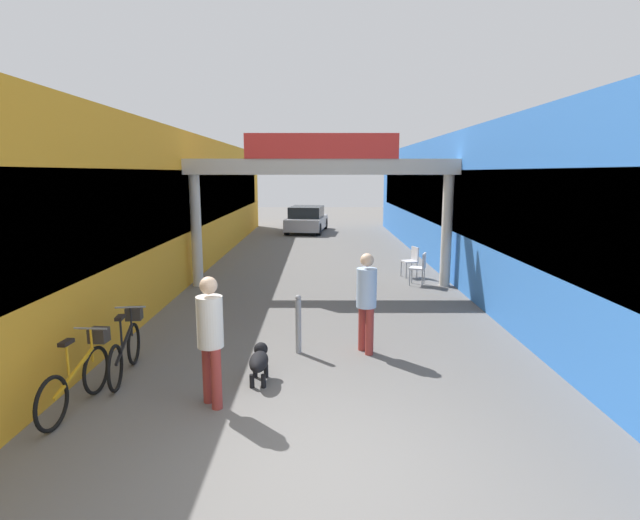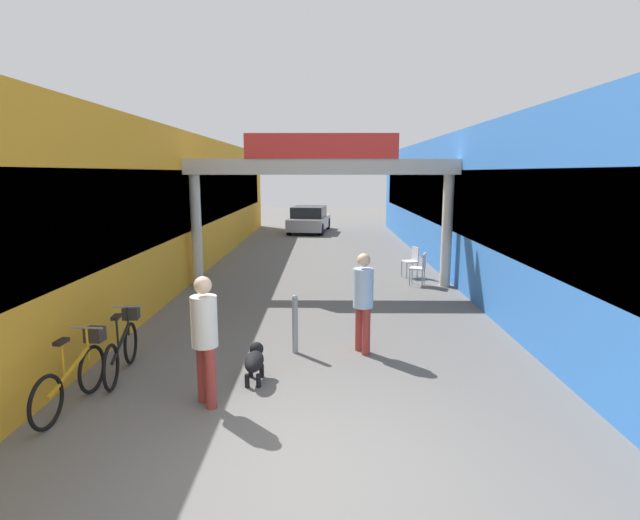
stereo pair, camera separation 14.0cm
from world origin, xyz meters
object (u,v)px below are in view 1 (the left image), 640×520
object	(u,v)px
parked_car_silver	(305,220)
dog_on_leash	(257,360)
bicycle_black_second	(124,346)
pedestrian_companion	(365,296)
cafe_chair_aluminium_farther	(410,259)
cafe_chair_aluminium_nearer	(418,266)
pedestrian_with_dog	(208,333)
bicycle_orange_nearest	(78,375)
bollard_post_metal	(296,324)

from	to	relation	value
parked_car_silver	dog_on_leash	bearing A→B (deg)	-90.64
dog_on_leash	bicycle_black_second	bearing A→B (deg)	172.39
pedestrian_companion	cafe_chair_aluminium_farther	size ratio (longest dim) A/B	1.93
cafe_chair_aluminium_nearer	bicycle_black_second	bearing A→B (deg)	-132.94
pedestrian_companion	cafe_chair_aluminium_nearer	xyz separation A→B (m)	(1.95, 5.17, -0.44)
pedestrian_with_dog	parked_car_silver	xyz separation A→B (m)	(0.74, 19.60, -0.35)
cafe_chair_aluminium_farther	cafe_chair_aluminium_nearer	bearing A→B (deg)	-88.36
dog_on_leash	bicycle_orange_nearest	xyz separation A→B (m)	(-2.24, -0.81, 0.12)
pedestrian_with_dog	dog_on_leash	distance (m)	1.16
parked_car_silver	bicycle_black_second	bearing A→B (deg)	-96.94
pedestrian_companion	bicycle_black_second	xyz separation A→B (m)	(-3.72, -0.92, -0.55)
bicycle_orange_nearest	dog_on_leash	bearing A→B (deg)	19.85
pedestrian_companion	bicycle_orange_nearest	xyz separation A→B (m)	(-3.91, -2.00, -0.55)
parked_car_silver	bollard_post_metal	bearing A→B (deg)	-88.98
pedestrian_with_dog	bicycle_black_second	world-z (taller)	pedestrian_with_dog
pedestrian_with_dog	pedestrian_companion	size ratio (longest dim) A/B	1.01
cafe_chair_aluminium_nearer	dog_on_leash	bearing A→B (deg)	-119.64
pedestrian_companion	parked_car_silver	world-z (taller)	pedestrian_companion
pedestrian_with_dog	bicycle_black_second	xyz separation A→B (m)	(-1.52, 1.05, -0.56)
pedestrian_with_dog	dog_on_leash	bearing A→B (deg)	56.01
bollard_post_metal	bicycle_black_second	bearing A→B (deg)	-160.79
pedestrian_with_dog	pedestrian_companion	distance (m)	2.95
pedestrian_with_dog	cafe_chair_aluminium_nearer	bearing A→B (deg)	59.87
bicycle_black_second	dog_on_leash	bearing A→B (deg)	-7.61
pedestrian_with_dog	bollard_post_metal	bearing A→B (deg)	61.68
bollard_post_metal	parked_car_silver	xyz separation A→B (m)	(-0.31, 17.66, 0.13)
pedestrian_with_dog	cafe_chair_aluminium_nearer	world-z (taller)	pedestrian_with_dog
dog_on_leash	bollard_post_metal	distance (m)	1.30
bicycle_orange_nearest	cafe_chair_aluminium_farther	distance (m)	10.12
parked_car_silver	bicycle_orange_nearest	bearing A→B (deg)	-97.12
pedestrian_companion	bicycle_orange_nearest	world-z (taller)	pedestrian_companion
pedestrian_companion	parked_car_silver	distance (m)	17.70
dog_on_leash	pedestrian_companion	bearing A→B (deg)	35.50
pedestrian_with_dog	pedestrian_companion	bearing A→B (deg)	41.90
dog_on_leash	cafe_chair_aluminium_nearer	world-z (taller)	cafe_chair_aluminium_nearer
pedestrian_with_dog	cafe_chair_aluminium_farther	xyz separation A→B (m)	(4.11, 8.24, -0.46)
bicycle_orange_nearest	cafe_chair_aluminium_farther	world-z (taller)	bicycle_orange_nearest
bicycle_orange_nearest	cafe_chair_aluminium_nearer	distance (m)	9.26
bicycle_orange_nearest	cafe_chair_aluminium_farther	bearing A→B (deg)	54.83
dog_on_leash	bollard_post_metal	world-z (taller)	bollard_post_metal
cafe_chair_aluminium_nearer	parked_car_silver	size ratio (longest dim) A/B	0.21
dog_on_leash	parked_car_silver	distance (m)	18.83
pedestrian_companion	bicycle_black_second	distance (m)	3.87
bicycle_orange_nearest	bicycle_black_second	world-z (taller)	same
parked_car_silver	cafe_chair_aluminium_farther	bearing A→B (deg)	-73.45
bicycle_orange_nearest	parked_car_silver	world-z (taller)	parked_car_silver
bollard_post_metal	cafe_chair_aluminium_nearer	bearing A→B (deg)	59.20
pedestrian_with_dog	bollard_post_metal	world-z (taller)	pedestrian_with_dog
bollard_post_metal	cafe_chair_aluminium_nearer	size ratio (longest dim) A/B	1.14
dog_on_leash	parked_car_silver	world-z (taller)	parked_car_silver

